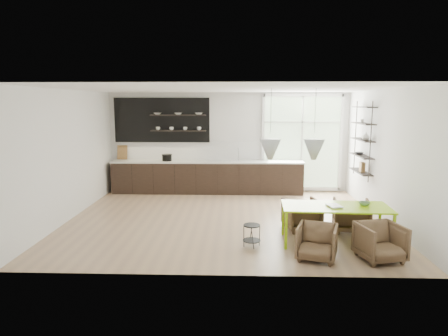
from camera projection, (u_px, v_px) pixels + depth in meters
room at (250, 149)px, 9.88m from camera, size 7.02×6.01×2.91m
kitchen_run at (204, 172)px, 11.64m from camera, size 5.54×0.69×2.75m
right_shelving at (363, 142)px, 9.84m from camera, size 0.26×1.22×1.90m
dining_table at (336, 209)px, 7.40m from camera, size 2.00×0.97×0.72m
armchair_back_left at (302, 214)px, 8.27m from camera, size 0.81×0.83×0.64m
armchair_back_right at (351, 216)px, 8.14m from camera, size 0.82×0.83×0.66m
armchair_front_left at (317, 242)px, 6.69m from camera, size 0.81×0.82×0.59m
armchair_front_right at (380, 242)px, 6.64m from camera, size 0.82×0.83×0.63m
wire_stool at (252, 232)px, 7.29m from camera, size 0.33×0.33×0.41m
table_book at (328, 206)px, 7.32m from camera, size 0.28×0.34×0.03m
table_bowl at (364, 204)px, 7.44m from camera, size 0.23×0.23×0.06m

